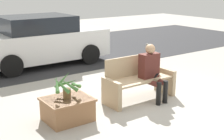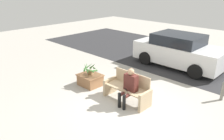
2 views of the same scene
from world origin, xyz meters
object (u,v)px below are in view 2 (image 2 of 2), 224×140
(bollard_post, at_px, (223,90))
(bench, at_px, (128,89))
(person_seated, at_px, (129,85))
(parked_car, at_px, (179,51))
(potted_plant, at_px, (90,69))
(planter_box, at_px, (90,79))

(bollard_post, bearing_deg, bench, -135.56)
(person_seated, distance_m, parked_car, 4.40)
(person_seated, xyz_separation_m, potted_plant, (-1.98, 0.08, -0.01))
(parked_car, bearing_deg, planter_box, -107.12)
(planter_box, bearing_deg, potted_plant, -6.99)
(planter_box, relative_size, potted_plant, 1.44)
(bench, bearing_deg, potted_plant, -176.56)
(planter_box, xyz_separation_m, bollard_post, (4.01, 2.29, 0.12))
(planter_box, bearing_deg, bench, 3.39)
(bench, xyz_separation_m, person_seated, (0.21, -0.19, 0.25))
(person_seated, distance_m, bollard_post, 3.14)
(planter_box, distance_m, parked_car, 4.49)
(bench, distance_m, person_seated, 0.38)
(potted_plant, distance_m, bollard_post, 4.62)
(bench, relative_size, person_seated, 1.32)
(potted_plant, height_order, parked_car, parked_car)
(parked_car, relative_size, bollard_post, 6.06)
(planter_box, height_order, potted_plant, potted_plant)
(parked_car, bearing_deg, potted_plant, -107.01)
(parked_car, bearing_deg, bench, -83.68)
(potted_plant, bearing_deg, planter_box, 173.01)
(bench, height_order, bollard_post, bench)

